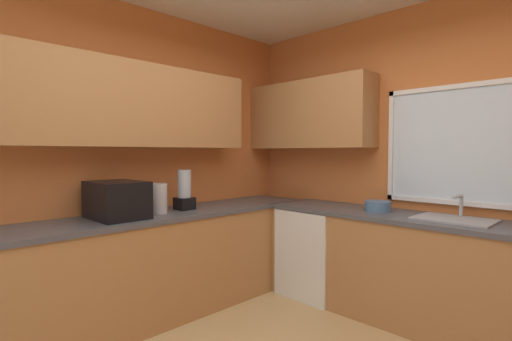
{
  "coord_description": "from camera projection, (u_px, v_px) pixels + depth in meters",
  "views": [
    {
      "loc": [
        1.28,
        -1.51,
        1.41
      ],
      "look_at": [
        -0.79,
        0.57,
        1.26
      ],
      "focal_mm": 26.36,
      "sensor_mm": 36.0,
      "label": 1
    }
  ],
  "objects": [
    {
      "name": "dishwasher",
      "position": [
        317.0,
        251.0,
        3.74
      ],
      "size": [
        0.6,
        0.6,
        0.84
      ],
      "primitive_type": "cube",
      "color": "white",
      "rests_on": "ground_plane"
    },
    {
      "name": "counter_run_left",
      "position": [
        143.0,
        268.0,
        3.12
      ],
      "size": [
        0.65,
        3.48,
        0.89
      ],
      "color": "#AD7542",
      "rests_on": "ground_plane"
    },
    {
      "name": "bowl",
      "position": [
        378.0,
        206.0,
        3.29
      ],
      "size": [
        0.22,
        0.22,
        0.09
      ],
      "primitive_type": "cylinder",
      "color": "#4C7099",
      "rests_on": "counter_run_back"
    },
    {
      "name": "kettle",
      "position": [
        158.0,
        198.0,
        3.18
      ],
      "size": [
        0.15,
        0.15,
        0.25
      ],
      "primitive_type": "cylinder",
      "color": "#B7B7BC",
      "rests_on": "counter_run_left"
    },
    {
      "name": "room_shell",
      "position": [
        289.0,
        94.0,
        2.53
      ],
      "size": [
        3.86,
        3.87,
        2.77
      ],
      "color": "#D17238",
      "rests_on": "ground_plane"
    },
    {
      "name": "blender_appliance",
      "position": [
        184.0,
        192.0,
        3.39
      ],
      "size": [
        0.15,
        0.15,
        0.36
      ],
      "color": "black",
      "rests_on": "counter_run_left"
    },
    {
      "name": "microwave",
      "position": [
        117.0,
        200.0,
        2.94
      ],
      "size": [
        0.48,
        0.36,
        0.29
      ],
      "primitive_type": "cube",
      "color": "black",
      "rests_on": "counter_run_left"
    },
    {
      "name": "counter_run_back",
      "position": [
        434.0,
        274.0,
        2.97
      ],
      "size": [
        2.95,
        0.65,
        0.89
      ],
      "color": "#AD7542",
      "rests_on": "ground_plane"
    },
    {
      "name": "sink_assembly",
      "position": [
        454.0,
        219.0,
        2.86
      ],
      "size": [
        0.54,
        0.4,
        0.19
      ],
      "color": "#9EA0A5",
      "rests_on": "counter_run_back"
    }
  ]
}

